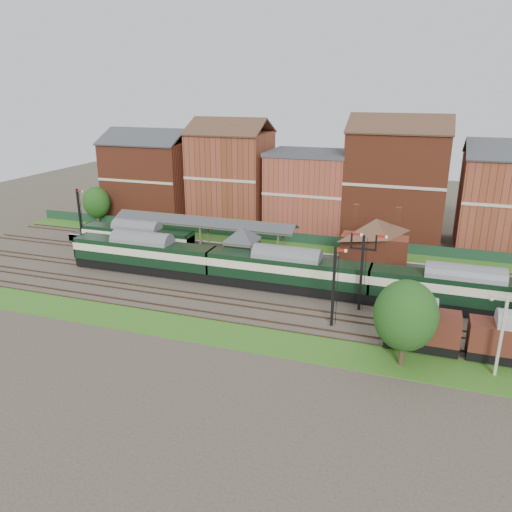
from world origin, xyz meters
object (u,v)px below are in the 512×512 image
(goods_van_a, at_px, (422,327))
(signal_box, at_px, (242,249))
(platform_railcar, at_px, (137,237))
(semaphore_bracket, at_px, (362,268))
(dmu_train, at_px, (287,270))

(goods_van_a, bearing_deg, signal_box, 149.99)
(signal_box, relative_size, goods_van_a, 0.97)
(signal_box, xyz_separation_m, platform_railcar, (-16.61, 3.25, -0.98))
(signal_box, xyz_separation_m, semaphore_bracket, (15.04, -5.75, 1.44))
(dmu_train, height_order, goods_van_a, dmu_train)
(semaphore_bracket, relative_size, platform_railcar, 0.50)
(signal_box, distance_m, semaphore_bracket, 16.16)
(semaphore_bracket, xyz_separation_m, platform_railcar, (-31.64, 9.00, -2.42))
(dmu_train, bearing_deg, signal_box, 153.49)
(semaphore_bracket, height_order, goods_van_a, semaphore_bracket)
(signal_box, distance_m, platform_railcar, 16.95)
(signal_box, distance_m, goods_van_a, 24.52)
(dmu_train, bearing_deg, semaphore_bracket, -16.35)
(semaphore_bracket, bearing_deg, signal_box, 159.08)
(signal_box, bearing_deg, dmu_train, -26.51)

